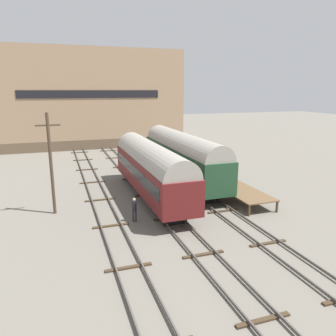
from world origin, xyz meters
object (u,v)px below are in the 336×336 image
person_worker (134,207)px  train_car_green (183,155)px  bench (212,170)px  train_car_maroon (151,167)px  utility_pole (51,163)px

person_worker → train_car_green: bearing=50.3°
bench → person_worker: 12.44m
bench → person_worker: (-9.99, -7.39, -0.38)m
train_car_maroon → person_worker: size_ratio=8.70×
train_car_green → bench: size_ratio=12.22×
train_car_maroon → bench: size_ratio=11.45×
person_worker → utility_pole: (-5.60, 3.71, 3.01)m
bench → utility_pole: 16.24m
bench → utility_pole: utility_pole is taller
train_car_green → person_worker: train_car_green is taller
train_car_green → bench: 3.43m
train_car_green → utility_pole: utility_pole is taller
utility_pole → train_car_maroon: bearing=7.7°
bench → utility_pole: bearing=-166.7°
train_car_green → bench: (2.81, -1.27, -1.50)m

